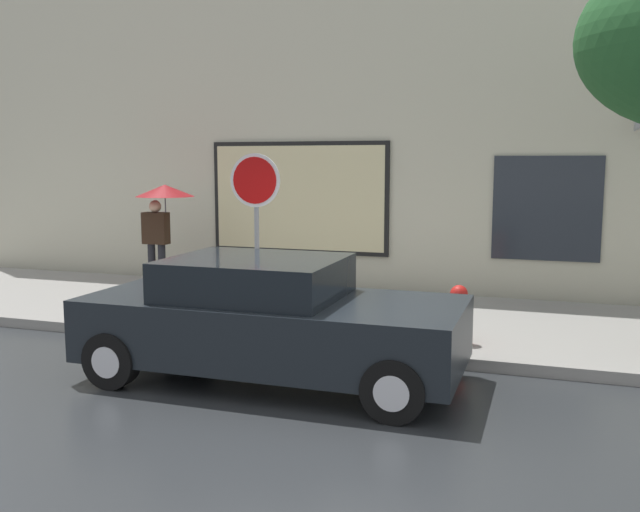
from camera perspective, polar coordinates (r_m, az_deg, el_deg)
name	(u,v)px	position (r m, az deg, el deg)	size (l,w,h in m)	color
ground_plane	(316,383)	(8.01, -0.33, -10.40)	(60.00, 60.00, 0.00)	#282B2D
sidewalk	(379,320)	(10.76, 4.89, -5.25)	(20.00, 4.00, 0.15)	gray
building_facade	(413,107)	(12.97, 7.68, 12.05)	(20.00, 0.67, 7.00)	beige
parked_car	(270,320)	(7.95, -4.14, -5.30)	(4.29, 1.92, 1.41)	black
fire_hydrant	(458,315)	(9.19, 11.35, -4.77)	(0.30, 0.44, 0.77)	red
pedestrian_with_umbrella	(162,205)	(13.06, -12.89, 4.16)	(1.07, 1.07, 1.93)	black
stop_sign	(256,205)	(9.88, -5.33, 4.24)	(0.76, 0.10, 2.47)	gray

